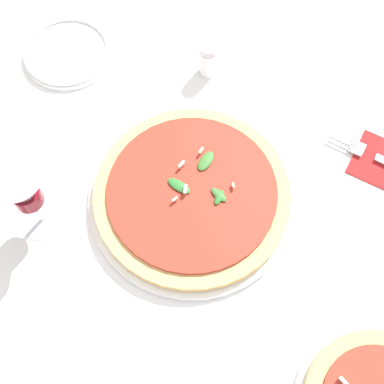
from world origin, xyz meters
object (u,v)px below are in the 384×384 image
wine_glass (24,191)px  side_plate_white (67,52)px  pizza_arugula_main (192,195)px  shaker_pepper (208,60)px

wine_glass → side_plate_white: size_ratio=0.95×
pizza_arugula_main → side_plate_white: 0.37m
wine_glass → side_plate_white: bearing=-53.1°
pizza_arugula_main → wine_glass: (0.17, 0.18, 0.09)m
side_plate_white → shaker_pepper: size_ratio=2.43×
wine_glass → side_plate_white: wine_glass is taller
shaker_pepper → pizza_arugula_main: bearing=122.1°
pizza_arugula_main → side_plate_white: size_ratio=2.04×
pizza_arugula_main → shaker_pepper: size_ratio=4.97×
side_plate_white → shaker_pepper: (-0.23, -0.13, 0.02)m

